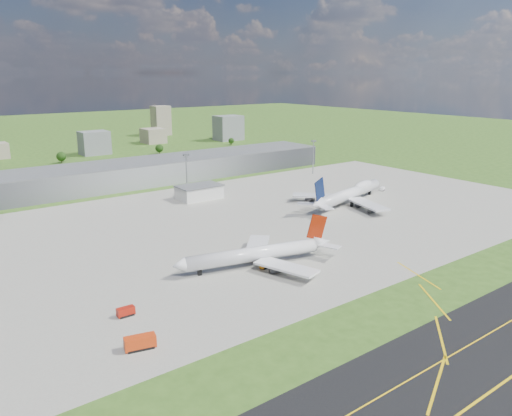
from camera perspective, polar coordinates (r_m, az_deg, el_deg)
ground at (r=348.94m, az=-12.11°, el=2.41°), size 1400.00×1400.00×0.00m
apron at (r=262.02m, az=0.24°, el=-1.47°), size 360.00×190.00×0.08m
terminal at (r=360.84m, az=-13.20°, el=3.98°), size 300.00×42.00×15.00m
ops_building at (r=309.26m, az=-6.51°, el=1.79°), size 26.00×16.00×8.00m
mast_center at (r=319.21m, az=-7.96°, el=4.67°), size 3.50×2.00×25.90m
mast_east at (r=383.99m, az=6.58°, el=6.48°), size 3.50×2.00×25.90m
airliner_red_twin at (r=200.60m, az=0.29°, el=-5.28°), size 67.74×51.95×18.78m
airliner_blue_quad at (r=301.57m, az=10.69°, el=1.64°), size 79.57×61.30×21.08m
fire_truck at (r=148.57m, az=-13.11°, el=-14.78°), size 9.29×5.27×3.85m
crash_tender at (r=167.56m, az=-14.66°, el=-11.43°), size 5.65×2.66×2.96m
tug_yellow at (r=199.23m, az=0.93°, el=-6.68°), size 4.13×3.18×1.81m
van_white_near at (r=254.01m, az=6.90°, el=-1.85°), size 3.53×5.09×2.41m
van_white_far at (r=339.19m, az=14.25°, el=2.12°), size 4.98×3.71×2.36m
bldg_c at (r=501.02m, az=-17.99°, el=7.10°), size 26.00×20.00×22.00m
bldg_ce at (r=568.26m, az=-11.67°, el=8.09°), size 22.00×24.00×16.00m
bldg_e at (r=581.03m, az=-3.18°, el=9.12°), size 30.00×22.00×28.00m
bldg_tall_e at (r=638.29m, az=-10.81°, el=9.79°), size 20.00×18.00×36.00m
tree_c at (r=461.59m, az=-21.37°, el=5.51°), size 8.10×8.10×9.90m
tree_e at (r=488.68m, az=-10.99°, el=6.72°), size 7.65×7.65×9.35m
tree_far_e at (r=542.23m, az=-2.85°, el=7.68°), size 6.30×6.30×7.70m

